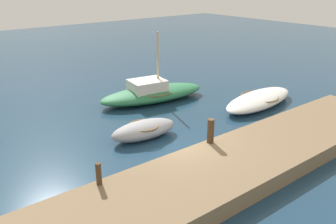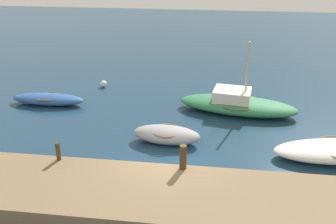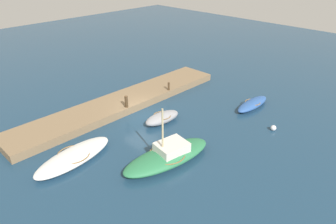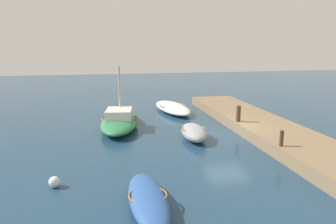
{
  "view_description": "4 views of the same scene",
  "coord_description": "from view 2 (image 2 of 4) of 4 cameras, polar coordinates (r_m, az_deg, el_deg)",
  "views": [
    {
      "loc": [
        -9.06,
        -10.46,
        7.08
      ],
      "look_at": [
        1.22,
        2.44,
        0.84
      ],
      "focal_mm": 39.14,
      "sensor_mm": 36.0,
      "label": 1
    },
    {
      "loc": [
        1.78,
        -13.54,
        8.68
      ],
      "look_at": [
        -0.4,
        2.95,
        1.26
      ],
      "focal_mm": 40.46,
      "sensor_mm": 36.0,
      "label": 2
    },
    {
      "loc": [
        15.02,
        18.1,
        12.49
      ],
      "look_at": [
        -1.26,
        2.0,
        0.54
      ],
      "focal_mm": 33.43,
      "sensor_mm": 36.0,
      "label": 3
    },
    {
      "loc": [
        -17.93,
        7.3,
        5.46
      ],
      "look_at": [
        1.44,
        3.36,
        1.29
      ],
      "focal_mm": 35.02,
      "sensor_mm": 36.0,
      "label": 4
    }
  ],
  "objects": [
    {
      "name": "sailboat_green",
      "position": [
        21.45,
        10.35,
        1.23
      ],
      "size": [
        6.82,
        3.28,
        4.04
      ],
      "rotation": [
        0.0,
        0.0,
        -0.15
      ],
      "color": "#2D7A4C",
      "rests_on": "ground_plane"
    },
    {
      "name": "marker_buoy",
      "position": [
        25.39,
        -9.7,
        4.21
      ],
      "size": [
        0.44,
        0.44,
        0.44
      ],
      "primitive_type": "sphere",
      "color": "silver",
      "rests_on": "ground_plane"
    },
    {
      "name": "rowboat_grey",
      "position": [
        17.92,
        -0.21,
        -3.41
      ],
      "size": [
        3.31,
        1.59,
        0.82
      ],
      "rotation": [
        0.0,
        0.0,
        -0.07
      ],
      "color": "#939399",
      "rests_on": "ground_plane"
    },
    {
      "name": "ground_plane",
      "position": [
        16.19,
        0.04,
        -8.41
      ],
      "size": [
        84.0,
        84.0,
        0.0
      ],
      "primitive_type": "plane",
      "color": "navy"
    },
    {
      "name": "rowboat_blue",
      "position": [
        23.32,
        -17.62,
        1.86
      ],
      "size": [
        4.31,
        1.33,
        0.64
      ],
      "rotation": [
        0.0,
        0.0,
        0.01
      ],
      "color": "#2D569E",
      "rests_on": "ground_plane"
    },
    {
      "name": "mooring_post_mid_west",
      "position": [
        14.7,
        2.28,
        -6.81
      ],
      "size": [
        0.27,
        0.27,
        1.01
      ],
      "primitive_type": "cylinder",
      "color": "#47331E",
      "rests_on": "dock_platform"
    },
    {
      "name": "dock_platform",
      "position": [
        13.97,
        -1.33,
        -12.73
      ],
      "size": [
        20.95,
        3.56,
        0.65
      ],
      "primitive_type": "cube",
      "color": "#846B4C",
      "rests_on": "ground_plane"
    },
    {
      "name": "mooring_post_west",
      "position": [
        15.95,
        -16.24,
        -5.71
      ],
      "size": [
        0.19,
        0.19,
        0.76
      ],
      "primitive_type": "cylinder",
      "color": "#47331E",
      "rests_on": "dock_platform"
    }
  ]
}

